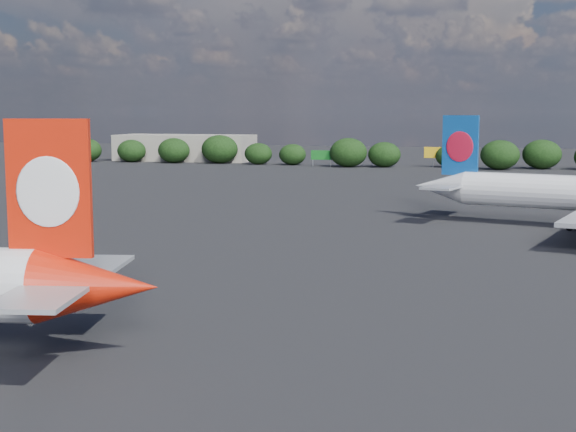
# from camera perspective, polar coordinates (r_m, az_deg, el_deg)

# --- Properties ---
(ground) EXTENTS (500.00, 500.00, 0.00)m
(ground) POSITION_cam_1_polar(r_m,az_deg,el_deg) (106.08, -1.69, -0.76)
(ground) COLOR black
(ground) RESTS_ON ground
(terminal_building) EXTENTS (42.00, 16.00, 8.00)m
(terminal_building) POSITION_cam_1_polar(r_m,az_deg,el_deg) (251.52, -7.33, 4.84)
(terminal_building) COLOR gray
(terminal_building) RESTS_ON ground
(highway_sign) EXTENTS (6.00, 0.30, 4.50)m
(highway_sign) POSITION_cam_1_polar(r_m,az_deg,el_deg) (222.20, 2.41, 4.33)
(highway_sign) COLOR #14661D
(highway_sign) RESTS_ON ground
(billboard_yellow) EXTENTS (5.00, 0.30, 5.50)m
(billboard_yellow) POSITION_cam_1_polar(r_m,az_deg,el_deg) (223.63, 10.29, 4.43)
(billboard_yellow) COLOR gold
(billboard_yellow) RESTS_ON ground
(horizon_treeline) EXTENTS (204.93, 17.00, 9.10)m
(horizon_treeline) POSITION_cam_1_polar(r_m,az_deg,el_deg) (221.80, 10.30, 4.39)
(horizon_treeline) COLOR black
(horizon_treeline) RESTS_ON ground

